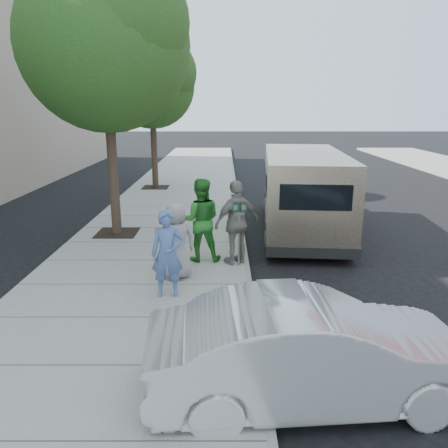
{
  "coord_description": "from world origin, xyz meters",
  "views": [
    {
      "loc": [
        0.9,
        -10.12,
        3.81
      ],
      "look_at": [
        0.9,
        -0.1,
        1.1
      ],
      "focal_mm": 35.0,
      "sensor_mm": 36.0,
      "label": 1
    }
  ],
  "objects": [
    {
      "name": "sidewalk",
      "position": [
        -1.0,
        0.0,
        0.07
      ],
      "size": [
        5.0,
        60.0,
        0.15
      ],
      "primitive_type": "cube",
      "color": "gray",
      "rests_on": "ground"
    },
    {
      "name": "parking_meter",
      "position": [
        1.25,
        -0.35,
        1.27
      ],
      "size": [
        0.33,
        0.14,
        1.55
      ],
      "rotation": [
        0.0,
        0.0,
        0.09
      ],
      "color": "gray",
      "rests_on": "sidewalk"
    },
    {
      "name": "person_striped_polo",
      "position": [
        1.2,
        -0.18,
        1.16
      ],
      "size": [
        1.27,
        1.03,
        2.01
      ],
      "primitive_type": "imported",
      "rotation": [
        0.0,
        0.0,
        3.68
      ],
      "color": "gray",
      "rests_on": "sidewalk"
    },
    {
      "name": "person_gray_shirt",
      "position": [
        -0.13,
        -1.11,
        1.0
      ],
      "size": [
        0.98,
        0.86,
        1.69
      ],
      "primitive_type": "imported",
      "rotation": [
        0.0,
        0.0,
        3.62
      ],
      "color": "#969598",
      "rests_on": "sidewalk"
    },
    {
      "name": "van",
      "position": [
        3.31,
        3.04,
        1.31
      ],
      "size": [
        2.75,
        6.83,
        2.48
      ],
      "rotation": [
        0.0,
        0.0,
        -0.08
      ],
      "color": "tan",
      "rests_on": "ground"
    },
    {
      "name": "tree_near",
      "position": [
        -2.25,
        2.4,
        5.55
      ],
      "size": [
        4.62,
        4.6,
        7.53
      ],
      "color": "black",
      "rests_on": "sidewalk"
    },
    {
      "name": "tree_far",
      "position": [
        -2.25,
        10.0,
        4.88
      ],
      "size": [
        3.92,
        3.8,
        6.49
      ],
      "color": "black",
      "rests_on": "sidewalk"
    },
    {
      "name": "ground",
      "position": [
        0.0,
        0.0,
        0.0
      ],
      "size": [
        120.0,
        120.0,
        0.0
      ],
      "primitive_type": "plane",
      "color": "black",
      "rests_on": "ground"
    },
    {
      "name": "sedan",
      "position": [
        2.07,
        -5.06,
        0.72
      ],
      "size": [
        4.48,
        1.88,
        1.44
      ],
      "primitive_type": "imported",
      "rotation": [
        0.0,
        0.0,
        1.65
      ],
      "color": "silver",
      "rests_on": "ground"
    },
    {
      "name": "curb_face",
      "position": [
        1.44,
        0.0,
        0.07
      ],
      "size": [
        0.12,
        60.0,
        0.16
      ],
      "primitive_type": "cube",
      "color": "gray",
      "rests_on": "ground"
    },
    {
      "name": "person_officer",
      "position": [
        -0.22,
        -2.03,
        1.02
      ],
      "size": [
        0.66,
        0.46,
        1.74
      ],
      "primitive_type": "imported",
      "rotation": [
        0.0,
        0.0,
        0.07
      ],
      "color": "#4F6EA9",
      "rests_on": "sidewalk"
    },
    {
      "name": "person_green_shirt",
      "position": [
        0.33,
        0.05,
        1.16
      ],
      "size": [
        1.0,
        0.79,
        2.02
      ],
      "primitive_type": "imported",
      "rotation": [
        0.0,
        0.0,
        3.16
      ],
      "color": "#2B7F29",
      "rests_on": "sidewalk"
    }
  ]
}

